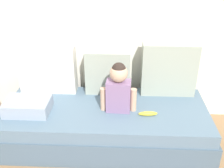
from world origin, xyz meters
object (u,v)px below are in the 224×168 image
couch (106,124)px  throw_pillow_right (169,69)px  throw_pillow_left (48,69)px  throw_pillow_center (108,72)px  toddler (119,88)px  banana (148,114)px  folded_blanket (28,106)px

couch → throw_pillow_right: throw_pillow_right is taller
couch → throw_pillow_right: (0.61, 0.31, 0.45)m
throw_pillow_left → throw_pillow_center: throw_pillow_left is taller
toddler → throw_pillow_right: bearing=35.2°
throw_pillow_left → toddler: bearing=-25.4°
throw_pillow_right → toddler: 0.60m
banana → folded_blanket: size_ratio=0.42×
couch → folded_blanket: 0.75m
throw_pillow_right → folded_blanket: throw_pillow_right is taller
banana → folded_blanket: bearing=179.4°
throw_pillow_left → throw_pillow_center: bearing=0.0°
toddler → folded_blanket: size_ratio=1.17×
couch → folded_blanket: bearing=-171.6°
folded_blanket → couch: bearing=8.4°
throw_pillow_right → toddler: (-0.49, -0.34, -0.03)m
throw_pillow_right → banana: 0.54m
toddler → folded_blanket: (-0.82, -0.07, -0.17)m
couch → throw_pillow_left: 0.81m
throw_pillow_center → folded_blanket: throw_pillow_center is taller
throw_pillow_center → banana: throw_pillow_center is taller
couch → throw_pillow_center: size_ratio=4.42×
throw_pillow_center → banana: bearing=-47.9°
couch → throw_pillow_left: bearing=152.7°
throw_pillow_left → folded_blanket: size_ratio=1.42×
couch → throw_pillow_right: bearing=27.3°
couch → throw_pillow_left: throw_pillow_left is taller
throw_pillow_left → folded_blanket: (-0.09, -0.42, -0.18)m
couch → throw_pillow_center: throw_pillow_center is taller
throw_pillow_center → toddler: toddler is taller
toddler → folded_blanket: 0.84m
couch → toddler: bearing=-14.3°
folded_blanket → banana: bearing=-0.6°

